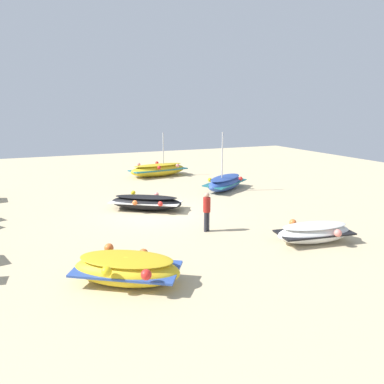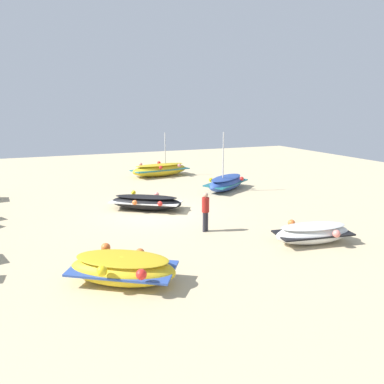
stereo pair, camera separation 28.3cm
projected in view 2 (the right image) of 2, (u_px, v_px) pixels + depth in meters
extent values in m
plane|color=#C6B289|center=(154.00, 213.00, 19.70)|extent=(51.73, 51.73, 0.00)
ellipsoid|color=#2D4C9E|center=(226.00, 183.00, 25.08)|extent=(3.38, 3.97, 0.94)
cube|color=#1E6670|center=(226.00, 183.00, 25.07)|extent=(3.30, 3.85, 0.14)
ellipsoid|color=navy|center=(226.00, 178.00, 25.00)|extent=(2.95, 3.48, 0.20)
cylinder|color=#B7B7BC|center=(223.00, 155.00, 24.25)|extent=(0.08, 0.08, 2.88)
sphere|color=yellow|center=(211.00, 180.00, 24.85)|extent=(0.26, 0.26, 0.26)
sphere|color=red|center=(242.00, 179.00, 25.19)|extent=(0.26, 0.26, 0.26)
ellipsoid|color=gold|center=(123.00, 270.00, 11.89)|extent=(3.07, 3.61, 0.97)
cube|color=#2D4C9E|center=(122.00, 268.00, 11.88)|extent=(3.00, 3.50, 0.17)
ellipsoid|color=gold|center=(122.00, 259.00, 11.81)|extent=(2.67, 3.15, 0.23)
sphere|color=orange|center=(106.00, 248.00, 12.77)|extent=(0.31, 0.31, 0.31)
sphere|color=yellow|center=(102.00, 271.00, 11.09)|extent=(0.31, 0.31, 0.31)
sphere|color=orange|center=(140.00, 253.00, 12.58)|extent=(0.31, 0.31, 0.31)
sphere|color=red|center=(141.00, 274.00, 10.87)|extent=(0.31, 0.31, 0.31)
ellipsoid|color=white|center=(313.00, 234.00, 15.41)|extent=(1.66, 3.30, 0.77)
cube|color=black|center=(313.00, 233.00, 15.40)|extent=(1.69, 3.18, 0.07)
ellipsoid|color=beige|center=(313.00, 226.00, 15.34)|extent=(1.46, 2.90, 0.13)
sphere|color=#EA7F75|center=(336.00, 234.00, 14.81)|extent=(0.30, 0.30, 0.30)
sphere|color=orange|center=(292.00, 223.00, 15.90)|extent=(0.30, 0.30, 0.30)
ellipsoid|color=gold|center=(160.00, 170.00, 29.99)|extent=(2.37, 4.69, 1.02)
cube|color=#1E6670|center=(160.00, 169.00, 29.98)|extent=(2.38, 4.52, 0.15)
ellipsoid|color=gold|center=(160.00, 165.00, 29.90)|extent=(2.06, 4.12, 0.22)
cylinder|color=#B7B7BC|center=(165.00, 148.00, 29.86)|extent=(0.08, 0.08, 2.39)
sphere|color=#EA7F75|center=(179.00, 165.00, 29.66)|extent=(0.27, 0.27, 0.27)
sphere|color=red|center=(159.00, 163.00, 30.92)|extent=(0.27, 0.27, 0.27)
sphere|color=red|center=(161.00, 167.00, 28.89)|extent=(0.27, 0.27, 0.27)
sphere|color=#EA7F75|center=(141.00, 164.00, 30.15)|extent=(0.27, 0.27, 0.27)
ellipsoid|color=black|center=(146.00, 203.00, 20.38)|extent=(3.40, 4.02, 0.84)
cube|color=white|center=(146.00, 202.00, 20.37)|extent=(3.33, 3.90, 0.17)
ellipsoid|color=black|center=(146.00, 197.00, 20.31)|extent=(2.97, 3.52, 0.21)
sphere|color=yellow|center=(134.00, 193.00, 21.32)|extent=(0.25, 0.25, 0.25)
sphere|color=orange|center=(135.00, 203.00, 19.57)|extent=(0.25, 0.25, 0.25)
sphere|color=#EA7F75|center=(157.00, 194.00, 21.08)|extent=(0.25, 0.25, 0.25)
sphere|color=red|center=(160.00, 204.00, 19.32)|extent=(0.25, 0.25, 0.25)
cylinder|color=#2D2D38|center=(207.00, 221.00, 16.86)|extent=(0.14, 0.14, 0.87)
cylinder|color=#2D2D38|center=(204.00, 222.00, 16.75)|extent=(0.14, 0.14, 0.87)
cylinder|color=maroon|center=(206.00, 205.00, 16.64)|extent=(0.32, 0.32, 0.64)
sphere|color=tan|center=(206.00, 195.00, 16.55)|extent=(0.22, 0.22, 0.22)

